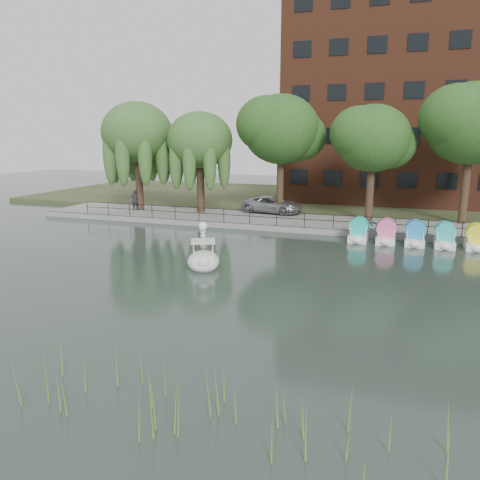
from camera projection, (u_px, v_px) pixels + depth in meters
The scene contains 17 objects.
ground_plane at pixel (200, 285), 21.06m from camera, with size 120.00×120.00×0.00m, color #37433E.
promenade at pixel (286, 222), 35.76m from camera, with size 40.00×6.00×0.40m, color gray.
kerb at pixel (276, 229), 33.04m from camera, with size 40.00×0.25×0.40m, color gray.
land_strip at pixel (318, 199), 48.66m from camera, with size 60.00×22.00×0.36m, color #47512D.
railing at pixel (277, 215), 33.02m from camera, with size 32.00×0.05×1.00m.
apartment_building at pixel (395, 106), 44.38m from camera, with size 20.00×10.07×18.00m.
willow_left at pixel (137, 133), 38.97m from camera, with size 5.88×5.88×9.01m.
willow_mid at pixel (200, 140), 37.79m from camera, with size 5.32×5.32×8.15m.
broadleaf_center at pixel (281, 130), 36.44m from camera, with size 6.00×6.00×9.25m.
broadleaf_right at pixel (373, 139), 33.86m from camera, with size 5.40×5.40×8.32m.
broadleaf_far at pixel (472, 124), 32.47m from camera, with size 6.30×6.30×9.71m.
minivan at pixel (272, 203), 38.32m from camera, with size 5.72×2.63×1.59m, color gray.
bicycle at pixel (364, 222), 31.58m from camera, with size 1.72×0.60×1.00m, color gray.
pedestrian at pixel (135, 199), 39.84m from camera, with size 0.71×0.48×1.98m, color black.
swan_boat at pixel (203, 258), 24.00m from camera, with size 2.54×3.04×2.21m.
pedal_boat_row at pixel (445, 237), 28.26m from camera, with size 11.35×1.70×1.40m.
reed_bank at pixel (117, 384), 11.53m from camera, with size 24.00×2.40×1.20m.
Camera 1 is at (8.34, -18.39, 6.57)m, focal length 35.00 mm.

